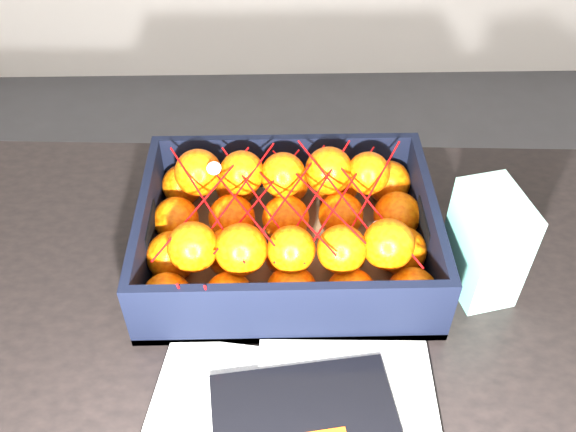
{
  "coord_description": "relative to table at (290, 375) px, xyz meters",
  "views": [
    {
      "loc": [
        -0.29,
        -0.61,
        1.42
      ],
      "look_at": [
        -0.28,
        -0.03,
        0.86
      ],
      "focal_mm": 38.78,
      "sensor_mm": 36.0,
      "label": 1
    }
  ],
  "objects": [
    {
      "name": "mesh_net",
      "position": [
        -0.01,
        0.13,
        0.21
      ],
      "size": [
        0.33,
        0.27,
        0.1
      ],
      "color": "red",
      "rests_on": "clementine_heap"
    },
    {
      "name": "produce_crate",
      "position": [
        -0.0,
        0.14,
        0.13
      ],
      "size": [
        0.4,
        0.3,
        0.11
      ],
      "color": "#916843",
      "rests_on": "table"
    },
    {
      "name": "table",
      "position": [
        0.0,
        0.0,
        0.0
      ],
      "size": [
        1.24,
        0.85,
        0.75
      ],
      "color": "black",
      "rests_on": "ground"
    },
    {
      "name": "clementine_heap",
      "position": [
        -0.0,
        0.14,
        0.16
      ],
      "size": [
        0.39,
        0.29,
        0.12
      ],
      "color": "#F55905",
      "rests_on": "produce_crate"
    },
    {
      "name": "retail_carton",
      "position": [
        0.26,
        0.08,
        0.18
      ],
      "size": [
        0.09,
        0.12,
        0.16
      ],
      "primitive_type": "cube",
      "rotation": [
        0.0,
        0.0,
        0.22
      ],
      "color": "white",
      "rests_on": "table"
    }
  ]
}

